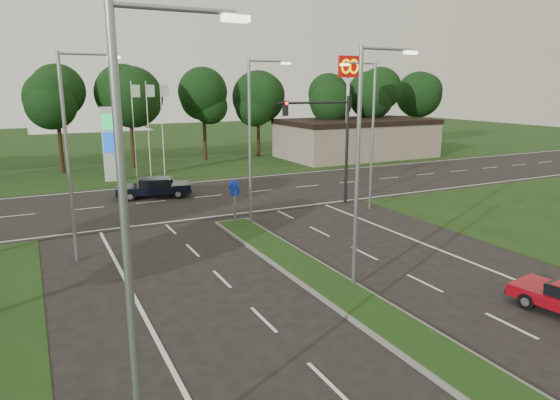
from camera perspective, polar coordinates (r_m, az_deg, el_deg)
name	(u,v)px	position (r m, az deg, el deg)	size (l,w,h in m)	color
ground	(454,368)	(15.32, 19.29, -17.66)	(160.00, 160.00, 0.00)	black
verge_far	(120,149)	(65.11, -17.84, 5.59)	(160.00, 50.00, 0.02)	black
cross_road	(195,198)	(35.19, -9.73, 0.24)	(160.00, 12.00, 0.02)	black
median_kerb	(367,309)	(17.92, 9.96, -12.21)	(2.00, 26.00, 0.12)	slate
commercial_building	(356,139)	(55.35, 8.72, 6.95)	(16.00, 9.00, 4.00)	gray
streetlight_median_near	(362,156)	(18.62, 9.38, 4.93)	(2.53, 0.22, 9.00)	gray
streetlight_median_far	(253,134)	(27.29, -3.10, 7.58)	(2.53, 0.22, 9.00)	gray
streetlight_left_near	(137,229)	(9.39, -16.06, -3.24)	(2.53, 0.22, 9.00)	gray
streetlight_left_far	(72,147)	(23.10, -22.71, 5.63)	(2.53, 0.22, 9.00)	gray
streetlight_right_far	(370,128)	(31.23, 10.26, 8.06)	(2.53, 0.22, 9.00)	gray
traffic_signal	(330,134)	(31.99, 5.74, 7.55)	(5.10, 0.42, 7.00)	black
median_signs	(234,195)	(27.80, -5.24, 0.61)	(1.16, 1.76, 2.38)	gray
gas_pylon	(114,142)	(42.62, -18.43, 6.31)	(5.80, 1.26, 8.00)	silver
mcdonalds_sign	(348,82)	(49.48, 7.83, 13.23)	(2.20, 0.47, 10.40)	silver
treeline_far	(142,94)	(49.85, -15.44, 11.57)	(6.00, 6.00, 9.90)	black
navy_sedan	(154,187)	(35.79, -14.19, 1.44)	(5.25, 3.00, 1.36)	black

